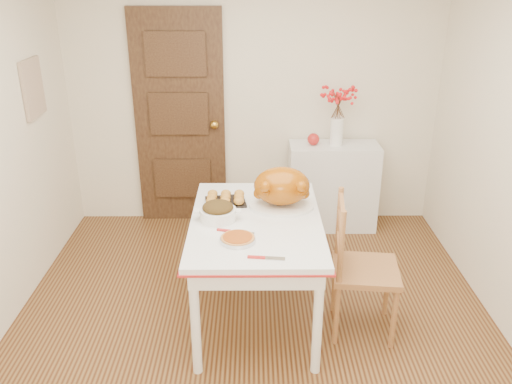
{
  "coord_description": "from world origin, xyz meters",
  "views": [
    {
      "loc": [
        -0.0,
        -2.97,
        2.38
      ],
      "look_at": [
        0.02,
        0.34,
        0.97
      ],
      "focal_mm": 37.39,
      "sensor_mm": 36.0,
      "label": 1
    }
  ],
  "objects_px": {
    "sideboard": "(332,186)",
    "kitchen_table": "(256,269)",
    "pumpkin_pie": "(238,238)",
    "turkey_platter": "(282,188)",
    "chair_oak": "(366,267)"
  },
  "relations": [
    {
      "from": "chair_oak",
      "to": "turkey_platter",
      "type": "bearing_deg",
      "value": 65.24
    },
    {
      "from": "chair_oak",
      "to": "turkey_platter",
      "type": "distance_m",
      "value": 0.79
    },
    {
      "from": "chair_oak",
      "to": "pumpkin_pie",
      "type": "xyz_separation_m",
      "value": [
        -0.86,
        -0.18,
        0.32
      ]
    },
    {
      "from": "sideboard",
      "to": "chair_oak",
      "type": "relative_size",
      "value": 0.84
    },
    {
      "from": "kitchen_table",
      "to": "chair_oak",
      "type": "height_order",
      "value": "chair_oak"
    },
    {
      "from": "kitchen_table",
      "to": "pumpkin_pie",
      "type": "bearing_deg",
      "value": -110.13
    },
    {
      "from": "sideboard",
      "to": "pumpkin_pie",
      "type": "bearing_deg",
      "value": -115.56
    },
    {
      "from": "kitchen_table",
      "to": "chair_oak",
      "type": "relative_size",
      "value": 1.33
    },
    {
      "from": "sideboard",
      "to": "kitchen_table",
      "type": "distance_m",
      "value": 1.66
    },
    {
      "from": "kitchen_table",
      "to": "pumpkin_pie",
      "type": "distance_m",
      "value": 0.54
    },
    {
      "from": "kitchen_table",
      "to": "pumpkin_pie",
      "type": "relative_size",
      "value": 6.01
    },
    {
      "from": "chair_oak",
      "to": "turkey_platter",
      "type": "relative_size",
      "value": 2.16
    },
    {
      "from": "sideboard",
      "to": "turkey_platter",
      "type": "distance_m",
      "value": 1.5
    },
    {
      "from": "kitchen_table",
      "to": "turkey_platter",
      "type": "xyz_separation_m",
      "value": [
        0.18,
        0.2,
        0.54
      ]
    },
    {
      "from": "sideboard",
      "to": "pumpkin_pie",
      "type": "xyz_separation_m",
      "value": [
        -0.86,
        -1.8,
        0.4
      ]
    }
  ]
}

